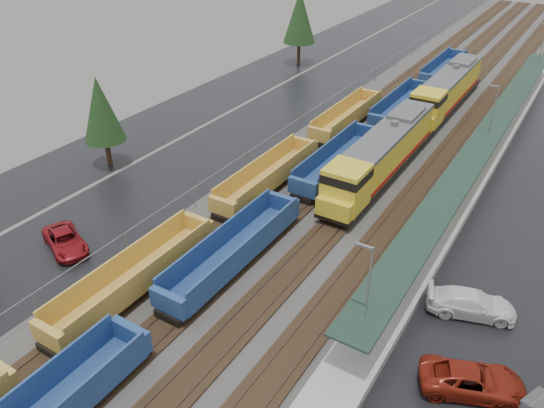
{
  "coord_description": "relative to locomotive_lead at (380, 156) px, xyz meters",
  "views": [
    {
      "loc": [
        16.81,
        -1.64,
        24.14
      ],
      "look_at": [
        -2.46,
        29.28,
        2.0
      ],
      "focal_mm": 35.0,
      "sensor_mm": 36.0,
      "label": 1
    }
  ],
  "objects": [
    {
      "name": "ballast_strip",
      "position": [
        -2.0,
        18.93,
        -2.52
      ],
      "size": [
        20.0,
        160.0,
        0.08
      ],
      "primitive_type": "cube",
      "color": "#302D2B",
      "rests_on": "ground"
    },
    {
      "name": "trackbed",
      "position": [
        -2.0,
        18.93,
        -2.4
      ],
      "size": [
        14.6,
        160.0,
        0.22
      ],
      "color": "black",
      "rests_on": "ground"
    },
    {
      "name": "west_parking_lot",
      "position": [
        -17.0,
        18.93,
        -2.55
      ],
      "size": [
        10.0,
        160.0,
        0.02
      ],
      "primitive_type": "cube",
      "color": "black",
      "rests_on": "ground"
    },
    {
      "name": "west_road",
      "position": [
        -27.0,
        18.93,
        -2.55
      ],
      "size": [
        9.0,
        160.0,
        0.02
      ],
      "primitive_type": "cube",
      "color": "black",
      "rests_on": "ground"
    },
    {
      "name": "station_platform",
      "position": [
        7.5,
        8.94,
        -1.83
      ],
      "size": [
        3.0,
        80.0,
        8.0
      ],
      "color": "#9E9B93",
      "rests_on": "ground"
    },
    {
      "name": "chainlink_fence",
      "position": [
        -11.5,
        17.37,
        -0.95
      ],
      "size": [
        0.08,
        160.04,
        2.02
      ],
      "color": "gray",
      "rests_on": "ground"
    },
    {
      "name": "tree_west_near",
      "position": [
        -24.0,
        -11.07,
        3.26
      ],
      "size": [
        3.96,
        3.96,
        9.0
      ],
      "color": "#332316",
      "rests_on": "ground"
    },
    {
      "name": "tree_west_far",
      "position": [
        -25.0,
        28.93,
        4.57
      ],
      "size": [
        4.84,
        4.84,
        11.0
      ],
      "color": "#332316",
      "rests_on": "ground"
    },
    {
      "name": "locomotive_lead",
      "position": [
        0.0,
        0.0,
        0.0
      ],
      "size": [
        3.24,
        21.38,
        4.84
      ],
      "color": "black",
      "rests_on": "ground"
    },
    {
      "name": "locomotive_trail",
      "position": [
        0.0,
        21.0,
        0.0
      ],
      "size": [
        3.24,
        21.38,
        4.84
      ],
      "color": "black",
      "rests_on": "ground"
    },
    {
      "name": "well_string_yellow",
      "position": [
        -8.0,
        -23.74,
        -1.38
      ],
      "size": [
        2.66,
        82.54,
        2.36
      ],
      "color": "gold",
      "rests_on": "ground"
    },
    {
      "name": "well_string_blue",
      "position": [
        -4.0,
        -9.11,
        -1.35
      ],
      "size": [
        2.77,
        101.45,
        2.46
      ],
      "color": "navy",
      "rests_on": "ground"
    },
    {
      "name": "parked_car_west_c",
      "position": [
        -16.1,
        -22.98,
        -1.84
      ],
      "size": [
        4.23,
        5.71,
        1.44
      ],
      "primitive_type": "imported",
      "rotation": [
        0.0,
        0.0,
        1.17
      ],
      "color": "maroon",
      "rests_on": "ground"
    },
    {
      "name": "parked_car_east_b",
      "position": [
        13.67,
        -20.11,
        -1.77
      ],
      "size": [
        4.54,
        6.25,
        1.58
      ],
      "primitive_type": "imported",
      "rotation": [
        0.0,
        0.0,
        1.95
      ],
      "color": "maroon",
      "rests_on": "ground"
    },
    {
      "name": "parked_car_east_c",
      "position": [
        12.05,
        -13.86,
        -1.74
      ],
      "size": [
        3.95,
        6.07,
        1.64
      ],
      "primitive_type": "imported",
      "rotation": [
        0.0,
        0.0,
        1.89
      ],
      "color": "white",
      "rests_on": "ground"
    }
  ]
}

